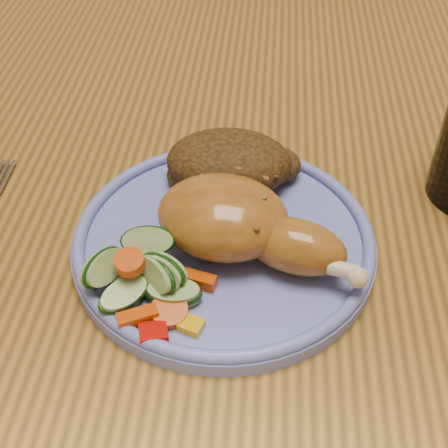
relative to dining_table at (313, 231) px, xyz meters
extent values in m
cube|color=olive|center=(0.00, 0.00, 0.06)|extent=(0.90, 1.40, 0.04)
cube|color=brown|center=(-0.39, 0.64, -0.31)|extent=(0.06, 0.06, 0.71)
cube|color=#4C2D16|center=(0.00, 0.55, -0.24)|extent=(0.42, 0.42, 0.04)
cylinder|color=#4C2D16|center=(-0.18, 0.37, -0.46)|extent=(0.04, 0.04, 0.41)
cylinder|color=#4C2D16|center=(-0.18, 0.73, -0.46)|extent=(0.04, 0.04, 0.41)
cylinder|color=#4C2D16|center=(0.18, 0.37, -0.46)|extent=(0.04, 0.04, 0.41)
cylinder|color=#4C2D16|center=(0.18, 0.73, -0.46)|extent=(0.04, 0.04, 0.41)
cylinder|color=#6471C7|center=(-0.08, -0.11, 0.09)|extent=(0.23, 0.23, 0.01)
torus|color=#6471C7|center=(-0.08, -0.11, 0.10)|extent=(0.23, 0.23, 0.01)
ellipsoid|color=#A46422|center=(-0.08, -0.12, 0.12)|extent=(0.11, 0.09, 0.05)
ellipsoid|color=#A46422|center=(-0.03, -0.14, 0.12)|extent=(0.09, 0.06, 0.04)
sphere|color=beige|center=(0.02, -0.16, 0.12)|extent=(0.02, 0.02, 0.02)
ellipsoid|color=#483012|center=(-0.08, -0.04, 0.11)|extent=(0.11, 0.08, 0.05)
ellipsoid|color=#483012|center=(-0.05, -0.03, 0.11)|extent=(0.05, 0.04, 0.03)
ellipsoid|color=#483012|center=(-0.11, -0.05, 0.10)|extent=(0.04, 0.04, 0.02)
cube|color=#A50A05|center=(-0.12, -0.21, 0.10)|extent=(0.02, 0.02, 0.01)
cube|color=#E5A507|center=(-0.10, -0.20, 0.10)|extent=(0.02, 0.02, 0.01)
cylinder|color=#D34407|center=(-0.16, -0.15, 0.10)|extent=(0.02, 0.02, 0.01)
cube|color=#D34407|center=(-0.09, -0.16, 0.10)|extent=(0.03, 0.02, 0.01)
cube|color=#D34407|center=(-0.13, -0.20, 0.10)|extent=(0.03, 0.02, 0.01)
cylinder|color=#D34407|center=(-0.14, -0.17, 0.12)|extent=(0.02, 0.02, 0.01)
cylinder|color=#D34407|center=(-0.11, -0.19, 0.10)|extent=(0.03, 0.03, 0.01)
cylinder|color=#D34407|center=(-0.16, -0.15, 0.10)|extent=(0.02, 0.02, 0.01)
cylinder|color=#A0BC7A|center=(-0.12, -0.17, 0.11)|extent=(0.04, 0.04, 0.04)
cylinder|color=#A0BC7A|center=(-0.16, -0.17, 0.11)|extent=(0.04, 0.04, 0.04)
cylinder|color=#A0BC7A|center=(-0.14, -0.18, 0.10)|extent=(0.05, 0.05, 0.02)
cylinder|color=#A0BC7A|center=(-0.13, -0.15, 0.12)|extent=(0.04, 0.04, 0.03)
cylinder|color=#A0BC7A|center=(-0.15, -0.16, 0.10)|extent=(0.04, 0.04, 0.02)
cylinder|color=#A0BC7A|center=(-0.11, -0.18, 0.10)|extent=(0.04, 0.04, 0.01)
cylinder|color=#A0BC7A|center=(-0.12, -0.17, 0.11)|extent=(0.04, 0.04, 0.04)
camera|label=1|loc=(-0.05, -0.46, 0.43)|focal=50.00mm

